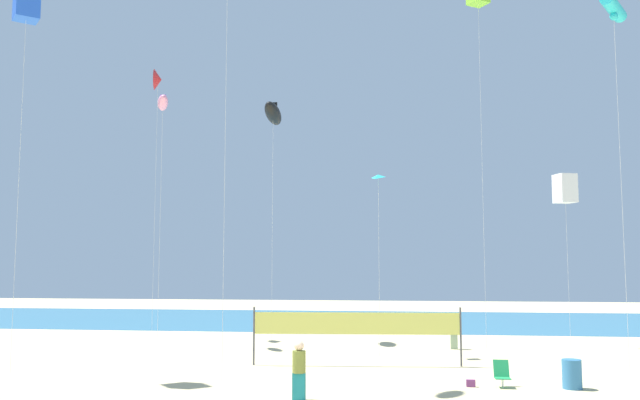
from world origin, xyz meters
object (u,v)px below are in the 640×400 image
Objects in this scene: kite_black_inflatable at (273,114)px; kite_cyan_diamond at (378,178)px; volleyball_net at (356,326)px; kite_cyan_tube at (613,8)px; kite_pink_inflatable at (163,103)px; folding_beach_chair at (502,373)px; beachgoer_olive_shirt at (299,368)px; beachgoer_navy_shirt at (454,332)px; beach_handbag at (471,383)px; trash_barrel at (572,374)px; kite_white_box at (565,189)px; kite_blue_box at (27,3)px; kite_red_delta at (158,80)px.

kite_black_inflatable reaches higher than kite_cyan_diamond.
kite_cyan_tube is (10.22, -1.63, 12.46)m from volleyball_net.
folding_beach_chair is at bearing -31.91° from kite_pink_inflatable.
beachgoer_olive_shirt is 2.02× the size of folding_beach_chair.
beach_handbag is at bearing 175.29° from beachgoer_navy_shirt.
folding_beach_chair is 0.06× the size of kite_cyan_tube.
trash_barrel is 14.60m from kite_white_box.
beachgoer_navy_shirt is 14.44m from beachgoer_olive_shirt.
kite_white_box reaches higher than beachgoer_olive_shirt.
folding_beach_chair is 0.91× the size of trash_barrel.
kite_pink_inflatable is (-18.40, 10.09, 12.36)m from trash_barrel.
kite_cyan_tube is 11.26m from kite_white_box.
beachgoer_navy_shirt is at bearing 127.06° from kite_cyan_tube.
kite_cyan_diamond is 0.95× the size of kite_white_box.
volleyball_net reaches higher than trash_barrel.
kite_cyan_diamond reaches higher than folding_beach_chair.
beachgoer_navy_shirt is 5.19× the size of beach_handbag.
trash_barrel is 8.73m from volleyball_net.
kite_cyan_diamond is (0.82, 3.24, 6.57)m from volleyball_net.
kite_white_box is (2.81, 12.12, 7.63)m from trash_barrel.
kite_blue_box reaches higher than kite_cyan_tube.
kite_red_delta is 1.88× the size of kite_cyan_diamond.
trash_barrel is at bearing 5.97° from folding_beach_chair.
trash_barrel is at bearing -103.05° from kite_white_box.
kite_cyan_diamond is (13.41, -6.33, -7.03)m from kite_red_delta.
kite_cyan_tube is at bearing 34.51° from folding_beach_chair.
beachgoer_navy_shirt is at bearing 38.60° from kite_cyan_diamond.
folding_beach_chair is 0.10× the size of kite_white_box.
kite_red_delta is 1.79× the size of kite_white_box.
kite_blue_box is (-23.04, -2.37, 0.47)m from kite_cyan_tube.
folding_beach_chair reaches higher than beach_handbag.
kite_cyan_tube reaches higher than folding_beach_chair.
beachgoer_olive_shirt reaches higher than folding_beach_chair.
kite_black_inflatable reaches higher than volleyball_net.
kite_black_inflatable is at bearing -6.03° from kite_red_delta.
beach_handbag is 0.02× the size of kite_pink_inflatable.
kite_black_inflatable reaches higher than beachgoer_olive_shirt.
kite_red_delta is 24.10m from kite_white_box.
beach_handbag is 0.02× the size of kite_red_delta.
kite_red_delta reaches higher than kite_white_box.
volleyball_net is 0.64× the size of kite_black_inflatable.
kite_blue_box is (-17.21, -10.09, 13.72)m from beachgoer_navy_shirt.
kite_cyan_diamond is at bearing 114.31° from beach_handbag.
volleyball_net is 0.97× the size of kite_white_box.
kite_red_delta is 4.73m from kite_pink_inflatable.
kite_pink_inflatable is at bearing -171.99° from beachgoer_olive_shirt.
kite_cyan_diamond is 16.71m from kite_blue_box.
volleyball_net is 0.54× the size of kite_red_delta.
kite_pink_inflatable is (-10.84, 5.88, 11.21)m from volleyball_net.
folding_beach_chair is at bearing -0.49° from kite_blue_box.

